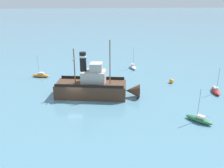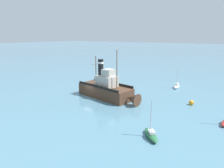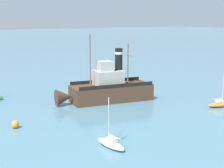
{
  "view_description": "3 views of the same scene",
  "coord_description": "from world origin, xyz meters",
  "px_view_note": "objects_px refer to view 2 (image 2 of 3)",
  "views": [
    {
      "loc": [
        36.48,
        2.42,
        16.55
      ],
      "look_at": [
        1.03,
        6.15,
        3.17
      ],
      "focal_mm": 38.0,
      "sensor_mm": 36.0,
      "label": 1
    },
    {
      "loc": [
        30.64,
        26.03,
        12.6
      ],
      "look_at": [
        -4.75,
        2.58,
        2.16
      ],
      "focal_mm": 32.0,
      "sensor_mm": 36.0,
      "label": 2
    },
    {
      "loc": [
        -43.54,
        30.14,
        12.3
      ],
      "look_at": [
        -2.04,
        2.83,
        2.58
      ],
      "focal_mm": 55.0,
      "sensor_mm": 36.0,
      "label": 3
    }
  ],
  "objects_px": {
    "old_tugboat": "(107,89)",
    "sailboat_white": "(177,86)",
    "sailboat_green": "(151,134)",
    "sailboat_orange": "(98,79)",
    "mooring_buoy": "(191,103)"
  },
  "relations": [
    {
      "from": "sailboat_white",
      "to": "mooring_buoy",
      "type": "relative_size",
      "value": 5.45
    },
    {
      "from": "old_tugboat",
      "to": "sailboat_white",
      "type": "bearing_deg",
      "value": 148.37
    },
    {
      "from": "sailboat_orange",
      "to": "sailboat_white",
      "type": "relative_size",
      "value": 1.0
    },
    {
      "from": "sailboat_orange",
      "to": "mooring_buoy",
      "type": "xyz_separation_m",
      "value": [
        6.57,
        26.75,
        0.02
      ]
    },
    {
      "from": "sailboat_green",
      "to": "sailboat_white",
      "type": "height_order",
      "value": "same"
    },
    {
      "from": "sailboat_orange",
      "to": "sailboat_green",
      "type": "bearing_deg",
      "value": 48.84
    },
    {
      "from": "sailboat_orange",
      "to": "mooring_buoy",
      "type": "distance_m",
      "value": 27.54
    },
    {
      "from": "old_tugboat",
      "to": "sailboat_green",
      "type": "distance_m",
      "value": 17.66
    },
    {
      "from": "old_tugboat",
      "to": "sailboat_green",
      "type": "xyz_separation_m",
      "value": [
        10.54,
        14.09,
        -1.4
      ]
    },
    {
      "from": "mooring_buoy",
      "to": "sailboat_orange",
      "type": "bearing_deg",
      "value": -103.8
    },
    {
      "from": "old_tugboat",
      "to": "sailboat_white",
      "type": "relative_size",
      "value": 3.01
    },
    {
      "from": "sailboat_green",
      "to": "sailboat_white",
      "type": "relative_size",
      "value": 1.0
    },
    {
      "from": "sailboat_green",
      "to": "mooring_buoy",
      "type": "height_order",
      "value": "sailboat_green"
    },
    {
      "from": "old_tugboat",
      "to": "mooring_buoy",
      "type": "bearing_deg",
      "value": 107.8
    },
    {
      "from": "sailboat_orange",
      "to": "sailboat_white",
      "type": "height_order",
      "value": "same"
    }
  ]
}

